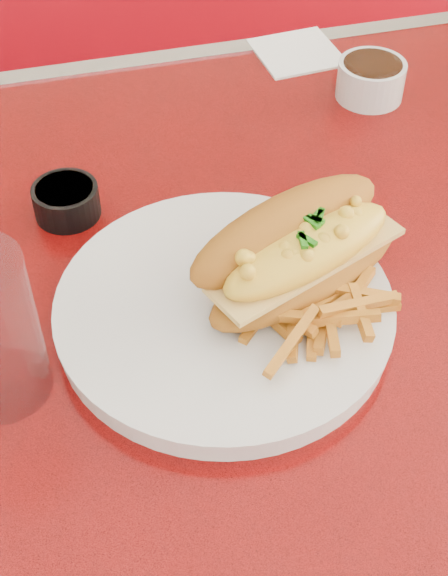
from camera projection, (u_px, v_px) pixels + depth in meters
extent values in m
plane|color=silver|center=(336.00, 574.00, 1.35)|extent=(8.00, 8.00, 0.00)
cube|color=red|center=(410.00, 251.00, 0.81)|extent=(1.20, 0.80, 0.04)
cube|color=silver|center=(288.00, 54.00, 1.08)|extent=(1.22, 0.03, 0.04)
cylinder|color=silver|center=(364.00, 454.00, 1.09)|extent=(0.09, 0.09, 0.72)
cylinder|color=silver|center=(337.00, 570.00, 1.34)|extent=(0.52, 0.52, 0.03)
cube|color=maroon|center=(219.00, 187.00, 1.71)|extent=(1.20, 0.50, 0.45)
cylinder|color=silver|center=(224.00, 311.00, 0.71)|extent=(0.34, 0.34, 0.02)
cylinder|color=silver|center=(224.00, 303.00, 0.71)|extent=(0.34, 0.34, 0.00)
ellipsoid|color=#AC671B|center=(306.00, 273.00, 0.71)|extent=(0.22, 0.14, 0.04)
cube|color=#E8C267|center=(307.00, 259.00, 0.69)|extent=(0.19, 0.12, 0.01)
ellipsoid|color=yellow|center=(308.00, 250.00, 0.68)|extent=(0.19, 0.12, 0.04)
ellipsoid|color=#AC671B|center=(287.00, 230.00, 0.70)|extent=(0.22, 0.15, 0.08)
cube|color=silver|center=(294.00, 273.00, 0.73)|extent=(0.07, 0.12, 0.00)
cube|color=silver|center=(238.00, 232.00, 0.77)|extent=(0.03, 0.04, 0.00)
cylinder|color=silver|center=(371.00, 80.00, 0.96)|extent=(0.10, 0.10, 0.04)
cylinder|color=black|center=(373.00, 65.00, 0.94)|extent=(0.08, 0.08, 0.01)
cylinder|color=black|center=(66.00, 201.00, 0.81)|extent=(0.08, 0.08, 0.03)
cylinder|color=#DB744F|center=(65.00, 191.00, 0.80)|extent=(0.07, 0.07, 0.01)
cube|color=white|center=(297.00, 52.00, 1.04)|extent=(0.11, 0.11, 0.00)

